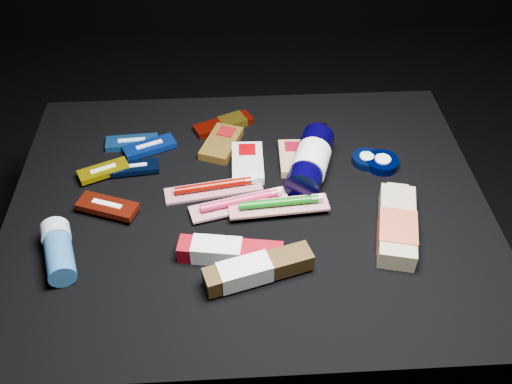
{
  "coord_description": "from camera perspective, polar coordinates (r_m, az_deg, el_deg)",
  "views": [
    {
      "loc": [
        -0.03,
        -0.84,
        1.22
      ],
      "look_at": [
        0.01,
        0.01,
        0.42
      ],
      "focal_mm": 40.0,
      "sensor_mm": 36.0,
      "label": 1
    }
  ],
  "objects": [
    {
      "name": "luna_bar_4",
      "position": [
        1.18,
        -14.63,
        -1.4
      ],
      "size": [
        0.13,
        0.09,
        0.02
      ],
      "rotation": [
        0.0,
        0.0,
        -0.37
      ],
      "color": "maroon",
      "rests_on": "cloth_table"
    },
    {
      "name": "toothpaste_carton_green",
      "position": [
        1.02,
        -0.24,
        -7.82
      ],
      "size": [
        0.2,
        0.1,
        0.04
      ],
      "rotation": [
        0.0,
        0.0,
        0.28
      ],
      "color": "#35250F",
      "rests_on": "cloth_table"
    },
    {
      "name": "cream_tin_lower",
      "position": [
        1.28,
        12.51,
        2.88
      ],
      "size": [
        0.07,
        0.07,
        0.02
      ],
      "rotation": [
        0.0,
        0.0,
        0.39
      ],
      "color": "black",
      "rests_on": "cloth_table"
    },
    {
      "name": "toothbrush_pack_1",
      "position": [
        1.15,
        -1.53,
        -1.05
      ],
      "size": [
        0.21,
        0.1,
        0.02
      ],
      "rotation": [
        0.0,
        0.0,
        0.25
      ],
      "color": "beige",
      "rests_on": "cloth_table"
    },
    {
      "name": "clif_bar_1",
      "position": [
        1.25,
        -0.85,
        3.09
      ],
      "size": [
        0.07,
        0.13,
        0.02
      ],
      "rotation": [
        0.0,
        0.0,
        -0.02
      ],
      "color": "silver",
      "rests_on": "cloth_table"
    },
    {
      "name": "clif_bar_2",
      "position": [
        1.27,
        3.73,
        3.53
      ],
      "size": [
        0.06,
        0.11,
        0.02
      ],
      "rotation": [
        0.0,
        0.0,
        -0.02
      ],
      "color": "tan",
      "rests_on": "cloth_table"
    },
    {
      "name": "cream_tin_upper",
      "position": [
        1.28,
        10.97,
        3.22
      ],
      "size": [
        0.06,
        0.06,
        0.02
      ],
      "rotation": [
        0.0,
        0.0,
        -0.34
      ],
      "color": "black",
      "rests_on": "cloth_table"
    },
    {
      "name": "toothbrush_pack_0",
      "position": [
        1.2,
        -4.14,
        0.43
      ],
      "size": [
        0.21,
        0.08,
        0.02
      ],
      "rotation": [
        0.0,
        0.0,
        0.16
      ],
      "color": "#A8A39E",
      "rests_on": "cloth_table"
    },
    {
      "name": "lotion_bottle",
      "position": [
        1.22,
        5.5,
        3.14
      ],
      "size": [
        0.13,
        0.23,
        0.07
      ],
      "rotation": [
        0.0,
        0.0,
        -0.33
      ],
      "color": "black",
      "rests_on": "cloth_table"
    },
    {
      "name": "cloth_table",
      "position": [
        1.32,
        -0.63,
        -7.32
      ],
      "size": [
        0.98,
        0.78,
        0.4
      ],
      "primitive_type": "cube",
      "color": "black",
      "rests_on": "ground"
    },
    {
      "name": "toothbrush_pack_2",
      "position": [
        1.14,
        2.43,
        -1.25
      ],
      "size": [
        0.2,
        0.06,
        0.02
      ],
      "rotation": [
        0.0,
        0.0,
        0.08
      ],
      "color": "beige",
      "rests_on": "cloth_table"
    },
    {
      "name": "bodywash_bottle",
      "position": [
        1.13,
        13.91,
        -3.39
      ],
      "size": [
        0.11,
        0.21,
        0.04
      ],
      "rotation": [
        0.0,
        0.0,
        -0.23
      ],
      "color": "tan",
      "rests_on": "cloth_table"
    },
    {
      "name": "luna_bar_1",
      "position": [
        1.32,
        -10.59,
        4.46
      ],
      "size": [
        0.12,
        0.09,
        0.02
      ],
      "rotation": [
        0.0,
        0.0,
        0.4
      ],
      "color": "#0D33A8",
      "rests_on": "cloth_table"
    },
    {
      "name": "luna_bar_2",
      "position": [
        1.26,
        -12.04,
        2.39
      ],
      "size": [
        0.11,
        0.05,
        0.01
      ],
      "rotation": [
        0.0,
        0.0,
        0.11
      ],
      "color": "black",
      "rests_on": "cloth_table"
    },
    {
      "name": "toothpaste_carton_red",
      "position": [
        1.06,
        -3.06,
        -5.97
      ],
      "size": [
        0.2,
        0.07,
        0.04
      ],
      "rotation": [
        0.0,
        0.0,
        -0.16
      ],
      "color": "maroon",
      "rests_on": "cloth_table"
    },
    {
      "name": "luna_bar_0",
      "position": [
        1.34,
        -12.3,
        4.87
      ],
      "size": [
        0.12,
        0.05,
        0.02
      ],
      "rotation": [
        0.0,
        0.0,
        0.06
      ],
      "color": "#1952A1",
      "rests_on": "cloth_table"
    },
    {
      "name": "luna_bar_3",
      "position": [
        1.27,
        -14.99,
        2.07
      ],
      "size": [
        0.11,
        0.08,
        0.01
      ],
      "rotation": [
        0.0,
        0.0,
        0.42
      ],
      "color": "#C4AB06",
      "rests_on": "cloth_table"
    },
    {
      "name": "deodorant_stick",
      "position": [
        1.11,
        -19.15,
        -5.55
      ],
      "size": [
        0.09,
        0.14,
        0.05
      ],
      "rotation": [
        0.0,
        0.0,
        0.3
      ],
      "color": "#27588D",
      "rests_on": "cloth_table"
    },
    {
      "name": "clif_bar_0",
      "position": [
        1.31,
        -3.39,
        5.01
      ],
      "size": [
        0.11,
        0.14,
        0.02
      ],
      "rotation": [
        0.0,
        0.0,
        -0.37
      ],
      "color": "#4C3610",
      "rests_on": "cloth_table"
    },
    {
      "name": "ground",
      "position": [
        1.48,
        -0.57,
        -12.26
      ],
      "size": [
        3.0,
        3.0,
        0.0
      ],
      "primitive_type": "plane",
      "color": "black",
      "rests_on": "ground"
    },
    {
      "name": "power_bar",
      "position": [
        1.37,
        -2.98,
        6.87
      ],
      "size": [
        0.15,
        0.1,
        0.02
      ],
      "rotation": [
        0.0,
        0.0,
        0.43
      ],
      "color": "maroon",
      "rests_on": "cloth_table"
    }
  ]
}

